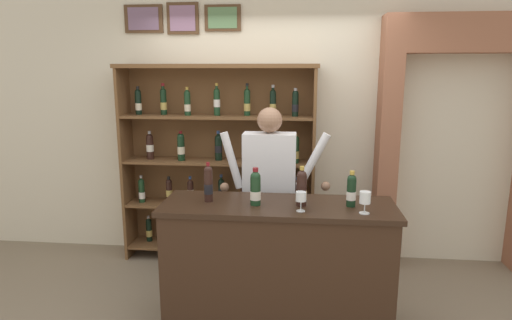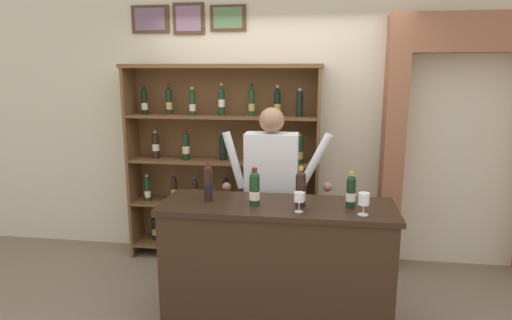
% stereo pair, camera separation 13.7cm
% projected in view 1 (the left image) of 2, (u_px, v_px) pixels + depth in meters
% --- Properties ---
extents(back_wall, '(12.00, 0.19, 3.33)m').
position_uv_depth(back_wall, '(272.00, 99.00, 4.53)').
color(back_wall, beige).
rests_on(back_wall, ground).
extents(wine_shelf, '(2.00, 0.36, 2.02)m').
position_uv_depth(wine_shelf, '(219.00, 158.00, 4.48)').
color(wine_shelf, brown).
rests_on(wine_shelf, ground).
extents(archway_doorway, '(1.55, 0.45, 2.47)m').
position_uv_depth(archway_doorway, '(457.00, 127.00, 4.27)').
color(archway_doorway, '#935B42').
rests_on(archway_doorway, ground).
extents(tasting_counter, '(1.76, 0.59, 0.98)m').
position_uv_depth(tasting_counter, '(277.00, 265.00, 3.36)').
color(tasting_counter, '#382316').
rests_on(tasting_counter, ground).
extents(shopkeeper, '(0.97, 0.22, 1.66)m').
position_uv_depth(shopkeeper, '(270.00, 179.00, 3.80)').
color(shopkeeper, '#2D3347').
rests_on(shopkeeper, ground).
extents(tasting_bottle_bianco, '(0.07, 0.07, 0.30)m').
position_uv_depth(tasting_bottle_bianco, '(208.00, 183.00, 3.30)').
color(tasting_bottle_bianco, black).
rests_on(tasting_bottle_bianco, tasting_counter).
extents(tasting_bottle_chianti, '(0.08, 0.08, 0.28)m').
position_uv_depth(tasting_bottle_chianti, '(255.00, 188.00, 3.22)').
color(tasting_bottle_chianti, '#19381E').
rests_on(tasting_bottle_chianti, tasting_counter).
extents(tasting_bottle_rosso, '(0.08, 0.08, 0.30)m').
position_uv_depth(tasting_bottle_rosso, '(302.00, 188.00, 3.20)').
color(tasting_bottle_rosso, black).
rests_on(tasting_bottle_rosso, tasting_counter).
extents(tasting_bottle_grappa, '(0.07, 0.07, 0.27)m').
position_uv_depth(tasting_bottle_grappa, '(351.00, 190.00, 3.19)').
color(tasting_bottle_grappa, black).
rests_on(tasting_bottle_grappa, tasting_counter).
extents(wine_glass_left, '(0.08, 0.08, 0.14)m').
position_uv_depth(wine_glass_left, '(301.00, 198.00, 3.07)').
color(wine_glass_left, silver).
rests_on(wine_glass_left, tasting_counter).
extents(wine_glass_right, '(0.08, 0.08, 0.16)m').
position_uv_depth(wine_glass_right, '(365.00, 198.00, 3.03)').
color(wine_glass_right, silver).
rests_on(wine_glass_right, tasting_counter).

